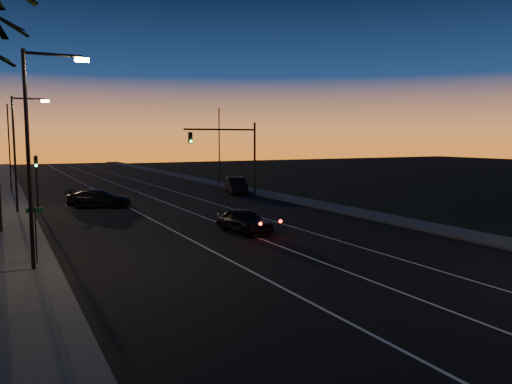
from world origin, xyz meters
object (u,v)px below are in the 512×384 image
signal_mast (232,146)px  lead_car (244,221)px  cross_car (100,199)px  right_car (236,185)px

signal_mast → lead_car: (-6.60, -16.11, -4.07)m
cross_car → right_car: bearing=17.4°
signal_mast → right_car: (1.86, 3.10, -3.97)m
lead_car → cross_car: bearing=110.7°
signal_mast → lead_car: 17.87m
right_car → signal_mast: bearing=-121.0°
lead_car → right_car: size_ratio=0.94×
signal_mast → right_car: 5.38m
signal_mast → cross_car: bearing=-173.9°
lead_car → signal_mast: bearing=67.7°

